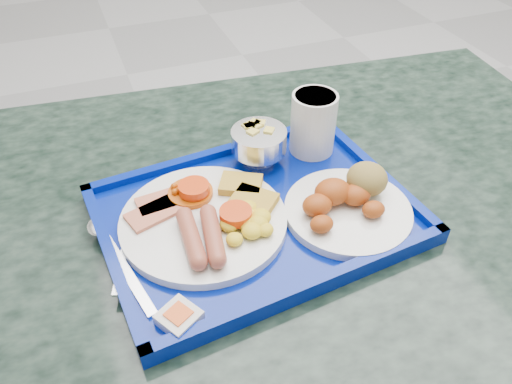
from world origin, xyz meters
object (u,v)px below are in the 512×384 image
at_px(bread_plate, 349,201).
at_px(main_plate, 210,218).
at_px(table, 269,283).
at_px(juice_cup, 313,122).
at_px(tray, 256,215).
at_px(fruit_bowl, 259,141).

bearing_deg(bread_plate, main_plate, 166.99).
xyz_separation_m(table, juice_cup, (0.11, 0.09, 0.27)).
height_order(table, main_plate, main_plate).
bearing_deg(tray, fruit_bowl, 67.04).
distance_m(table, juice_cup, 0.30).
xyz_separation_m(bread_plate, fruit_bowl, (-0.08, 0.16, 0.02)).
xyz_separation_m(main_plate, juice_cup, (0.22, 0.12, 0.04)).
bearing_deg(bread_plate, juice_cup, 83.76).
distance_m(tray, main_plate, 0.07).
bearing_deg(fruit_bowl, tray, -112.96).
xyz_separation_m(tray, bread_plate, (0.13, -0.05, 0.02)).
xyz_separation_m(bread_plate, juice_cup, (0.02, 0.16, 0.04)).
xyz_separation_m(tray, juice_cup, (0.15, 0.12, 0.06)).
height_order(tray, juice_cup, juice_cup).
height_order(table, juice_cup, juice_cup).
height_order(tray, main_plate, main_plate).
bearing_deg(main_plate, juice_cup, 27.92).
distance_m(main_plate, fruit_bowl, 0.17).
distance_m(table, tray, 0.21).
height_order(main_plate, bread_plate, bread_plate).
xyz_separation_m(tray, fruit_bowl, (0.05, 0.12, 0.05)).
xyz_separation_m(table, fruit_bowl, (0.01, 0.09, 0.25)).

